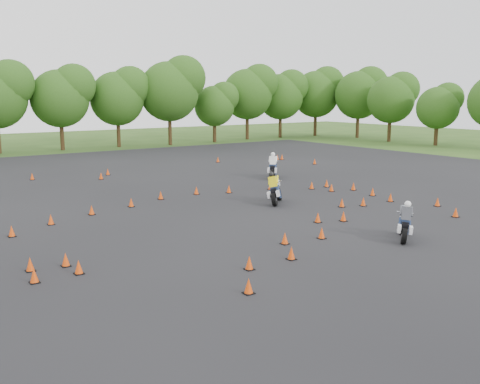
{
  "coord_description": "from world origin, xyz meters",
  "views": [
    {
      "loc": [
        -14.41,
        -16.45,
        5.76
      ],
      "look_at": [
        0.0,
        4.0,
        1.2
      ],
      "focal_mm": 40.0,
      "sensor_mm": 36.0,
      "label": 1
    }
  ],
  "objects": [
    {
      "name": "treeline",
      "position": [
        3.33,
        35.04,
        4.62
      ],
      "size": [
        87.2,
        32.18,
        10.7
      ],
      "color": "#284E16",
      "rests_on": "ground"
    },
    {
      "name": "rider_white",
      "position": [
        8.87,
        12.6,
        0.92
      ],
      "size": [
        2.13,
        2.25,
        1.83
      ],
      "primitive_type": null,
      "rotation": [
        0.0,
        0.0,
        0.84
      ],
      "color": "white",
      "rests_on": "ground"
    },
    {
      "name": "traffic_cones",
      "position": [
        -0.17,
        6.02,
        0.23
      ],
      "size": [
        35.89,
        33.22,
        0.45
      ],
      "color": "#DB4309",
      "rests_on": "asphalt_pad"
    },
    {
      "name": "asphalt_pad",
      "position": [
        0.0,
        6.0,
        0.01
      ],
      "size": [
        62.0,
        62.0,
        0.0
      ],
      "primitive_type": "plane",
      "color": "black",
      "rests_on": "ground"
    },
    {
      "name": "rider_grey",
      "position": [
        3.0,
        -3.14,
        0.81
      ],
      "size": [
        2.01,
        1.85,
        1.62
      ],
      "primitive_type": null,
      "rotation": [
        0.0,
        0.0,
        0.71
      ],
      "color": "#44464D",
      "rests_on": "ground"
    },
    {
      "name": "rider_yellow",
      "position": [
        3.49,
        5.42,
        0.88
      ],
      "size": [
        2.14,
        2.04,
        1.75
      ],
      "primitive_type": null,
      "rotation": [
        0.0,
        0.0,
        0.74
      ],
      "color": "yellow",
      "rests_on": "ground"
    },
    {
      "name": "ground",
      "position": [
        0.0,
        0.0,
        0.0
      ],
      "size": [
        140.0,
        140.0,
        0.0
      ],
      "primitive_type": "plane",
      "color": "#2D5119",
      "rests_on": "ground"
    }
  ]
}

